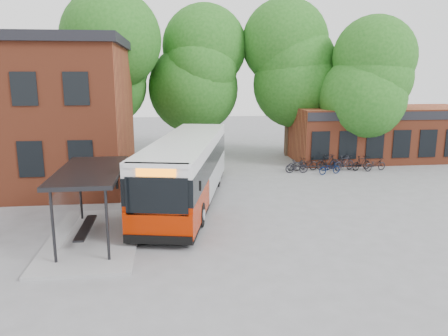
{
  "coord_description": "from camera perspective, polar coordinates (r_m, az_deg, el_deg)",
  "views": [
    {
      "loc": [
        -1.34,
        -18.02,
        6.49
      ],
      "look_at": [
        1.19,
        2.61,
        2.0
      ],
      "focal_mm": 35.0,
      "sensor_mm": 36.0,
      "label": 1
    }
  ],
  "objects": [
    {
      "name": "bicycle_4",
      "position": [
        29.6,
        13.62,
        0.01
      ],
      "size": [
        1.69,
        0.95,
        0.84
      ],
      "primitive_type": "imported",
      "rotation": [
        0.0,
        0.0,
        1.83
      ],
      "color": "#04133B",
      "rests_on": "ground"
    },
    {
      "name": "bicycle_3",
      "position": [
        31.06,
        13.34,
        0.8
      ],
      "size": [
        1.85,
        0.87,
        1.07
      ],
      "primitive_type": "imported",
      "rotation": [
        0.0,
        0.0,
        1.79
      ],
      "color": "black",
      "rests_on": "ground"
    },
    {
      "name": "bicycle_2",
      "position": [
        30.32,
        10.54,
        0.56
      ],
      "size": [
        1.92,
        0.89,
        0.97
      ],
      "primitive_type": "imported",
      "rotation": [
        0.0,
        0.0,
        1.71
      ],
      "color": "black",
      "rests_on": "ground"
    },
    {
      "name": "bicycle_0",
      "position": [
        30.38,
        9.52,
        0.5
      ],
      "size": [
        1.7,
        1.1,
        0.84
      ],
      "primitive_type": "imported",
      "rotation": [
        0.0,
        0.0,
        1.94
      ],
      "color": "black",
      "rests_on": "ground"
    },
    {
      "name": "bicycle_extra_0",
      "position": [
        31.49,
        19.12,
        0.45
      ],
      "size": [
        1.82,
        1.04,
        0.91
      ],
      "primitive_type": "imported",
      "rotation": [
        0.0,
        0.0,
        1.84
      ],
      "color": "black",
      "rests_on": "ground"
    },
    {
      "name": "bicycle_1",
      "position": [
        29.49,
        9.47,
        0.2
      ],
      "size": [
        1.53,
        0.58,
        0.9
      ],
      "primitive_type": "imported",
      "rotation": [
        0.0,
        0.0,
        1.47
      ],
      "color": "black",
      "rests_on": "ground"
    },
    {
      "name": "tree_0",
      "position": [
        34.35,
        -15.04,
        10.13
      ],
      "size": [
        7.92,
        7.92,
        11.0
      ],
      "primitive_type": null,
      "color": "#1E5717",
      "rests_on": "ground"
    },
    {
      "name": "bus_shelter",
      "position": [
        18.03,
        -16.86,
        -4.59
      ],
      "size": [
        3.6,
        7.0,
        2.9
      ],
      "primitive_type": null,
      "color": "black",
      "rests_on": "ground"
    },
    {
      "name": "tree_3",
      "position": [
        33.32,
        18.71,
        8.37
      ],
      "size": [
        7.04,
        7.04,
        9.28
      ],
      "primitive_type": null,
      "color": "#1E5717",
      "rests_on": "ground"
    },
    {
      "name": "bicycle_7",
      "position": [
        31.39,
        17.51,
        0.62
      ],
      "size": [
        1.72,
        1.09,
        1.0
      ],
      "primitive_type": "imported",
      "rotation": [
        0.0,
        0.0,
        1.98
      ],
      "color": "black",
      "rests_on": "ground"
    },
    {
      "name": "bicycle_5",
      "position": [
        30.95,
        15.44,
        0.64
      ],
      "size": [
        1.82,
        1.16,
        1.06
      ],
      "primitive_type": "imported",
      "rotation": [
        0.0,
        0.0,
        1.98
      ],
      "color": "#24232B",
      "rests_on": "ground"
    },
    {
      "name": "tree_1",
      "position": [
        35.12,
        -3.23,
        10.07
      ],
      "size": [
        7.92,
        7.92,
        10.4
      ],
      "primitive_type": null,
      "color": "#1E5717",
      "rests_on": "ground"
    },
    {
      "name": "bicycle_6",
      "position": [
        31.75,
        14.78,
        0.77
      ],
      "size": [
        1.72,
        1.11,
        0.86
      ],
      "primitive_type": "imported",
      "rotation": [
        0.0,
        0.0,
        1.93
      ],
      "color": "#21202A",
      "rests_on": "ground"
    },
    {
      "name": "ground",
      "position": [
        19.2,
        -2.61,
        -7.58
      ],
      "size": [
        100.0,
        100.0,
        0.0
      ],
      "primitive_type": "plane",
      "color": "slate"
    },
    {
      "name": "bike_rail",
      "position": [
        30.62,
        13.45,
        -0.02
      ],
      "size": [
        5.2,
        0.1,
        0.38
      ],
      "primitive_type": null,
      "color": "black",
      "rests_on": "ground"
    },
    {
      "name": "tree_2",
      "position": [
        35.29,
        8.49,
        10.45
      ],
      "size": [
        7.92,
        7.92,
        11.0
      ],
      "primitive_type": null,
      "color": "#1E5717",
      "rests_on": "ground"
    },
    {
      "name": "shop_row",
      "position": [
        36.23,
        19.93,
        4.34
      ],
      "size": [
        14.0,
        6.2,
        4.0
      ],
      "primitive_type": null,
      "color": "brown",
      "rests_on": "ground"
    },
    {
      "name": "city_bus",
      "position": [
        22.43,
        -4.85,
        -0.29
      ],
      "size": [
        5.46,
        13.34,
        3.32
      ],
      "primitive_type": null,
      "rotation": [
        0.0,
        0.0,
        -0.21
      ],
      "color": "#A21D00",
      "rests_on": "ground"
    }
  ]
}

